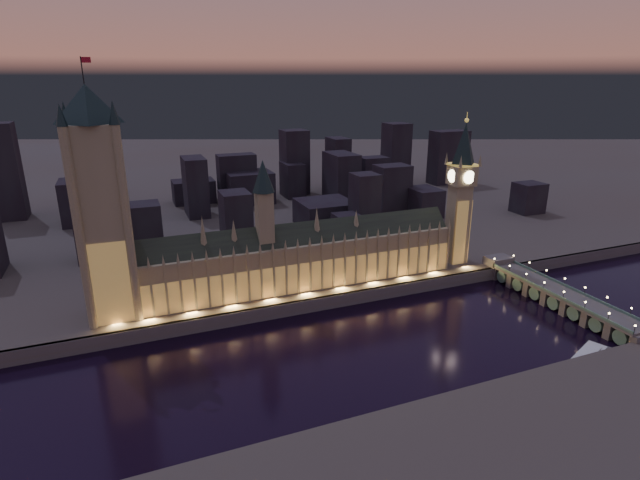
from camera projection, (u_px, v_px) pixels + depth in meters
name	position (u px, v px, depth m)	size (l,w,h in m)	color
ground_plane	(351.00, 343.00, 254.71)	(2000.00, 2000.00, 0.00)	black
north_bank	(195.00, 168.00, 711.49)	(2000.00, 960.00, 8.00)	#4C3B35
embankment_wall	(321.00, 304.00, 289.56)	(2000.00, 2.50, 8.00)	brown
palace_of_westminster	(297.00, 258.00, 298.28)	(202.00, 21.25, 78.00)	#8D7C5A
victoria_tower	(100.00, 197.00, 247.42)	(31.68, 31.68, 130.29)	#8D7C5A
elizabeth_tower	(461.00, 182.00, 327.54)	(18.00, 18.00, 100.03)	#8D7C5A
westminster_bridge	(553.00, 295.00, 296.27)	(17.08, 113.00, 15.90)	brown
river_boat	(584.00, 360.00, 236.78)	(47.81, 28.54, 4.50)	brown
city_backdrop	(275.00, 184.00, 475.42)	(490.11, 215.63, 83.87)	black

